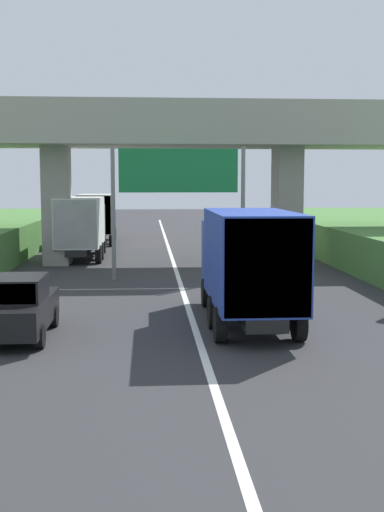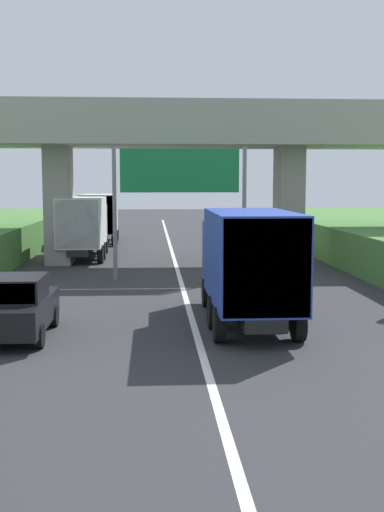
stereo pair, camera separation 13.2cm
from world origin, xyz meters
TOP-DOWN VIEW (x-y plane):
  - lane_centre_stripe at (0.00, 25.50)m, footprint 0.20×91.00m
  - overpass_bridge at (0.00, 31.87)m, footprint 40.00×4.80m
  - overhead_highway_sign at (0.00, 26.07)m, footprint 5.88×0.18m
  - truck_green at (-5.03, 34.09)m, footprint 2.44×7.30m
  - truck_blue at (1.62, 16.86)m, footprint 2.44×7.30m
  - truck_red at (-4.84, 43.28)m, footprint 2.44×7.30m
  - car_black at (-4.98, 15.50)m, footprint 1.86×4.10m

SIDE VIEW (x-z plane):
  - lane_centre_stripe at x=0.00m, z-range 0.00..0.01m
  - car_black at x=-4.98m, z-range 0.00..1.72m
  - truck_green at x=-5.03m, z-range 0.21..3.65m
  - truck_blue at x=1.62m, z-range 0.21..3.65m
  - truck_red at x=-4.84m, z-range 0.21..3.65m
  - overhead_highway_sign at x=0.00m, z-range 1.43..7.26m
  - overpass_bridge at x=0.00m, z-range 2.18..10.51m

